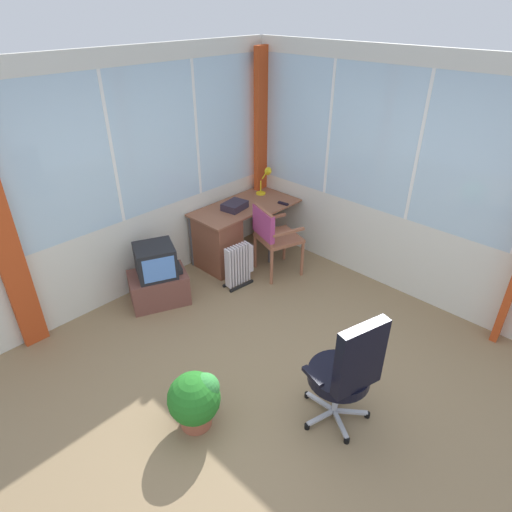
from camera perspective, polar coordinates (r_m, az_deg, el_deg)
ground at (r=4.17m, az=1.99°, el=-17.06°), size 5.41×5.45×0.06m
north_window_panel at (r=4.92m, az=-17.80°, el=8.75°), size 4.41×0.07×2.67m
east_window_panel at (r=5.02m, az=19.89°, el=8.83°), size 0.07×4.45×2.67m
curtain_north_left at (r=4.48m, az=-30.49°, el=2.97°), size 0.23×0.07×2.57m
curtain_corner at (r=6.05m, az=0.66°, el=13.73°), size 0.24×0.10×2.57m
desk at (r=5.59m, az=-4.69°, el=2.28°), size 1.37×0.76×0.74m
desk_lamp at (r=5.96m, az=1.51°, el=10.35°), size 0.23×0.20×0.37m
tv_remote at (r=5.71m, az=3.59°, el=6.89°), size 0.06×0.15×0.02m
paper_tray at (r=5.56m, az=-2.81°, el=6.60°), size 0.33×0.28×0.09m
wooden_armchair at (r=5.31m, az=1.92°, el=3.17°), size 0.61×0.61×0.92m
office_chair at (r=3.52m, az=11.96°, el=-14.31°), size 0.63×0.58×1.10m
tv_on_stand at (r=5.06m, az=-12.72°, el=-2.78°), size 0.76×0.66×0.73m
space_heater at (r=5.26m, az=-2.18°, el=-1.16°), size 0.40×0.20×0.55m
potted_plant at (r=3.70m, az=-7.92°, el=-18.03°), size 0.43×0.43×0.51m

